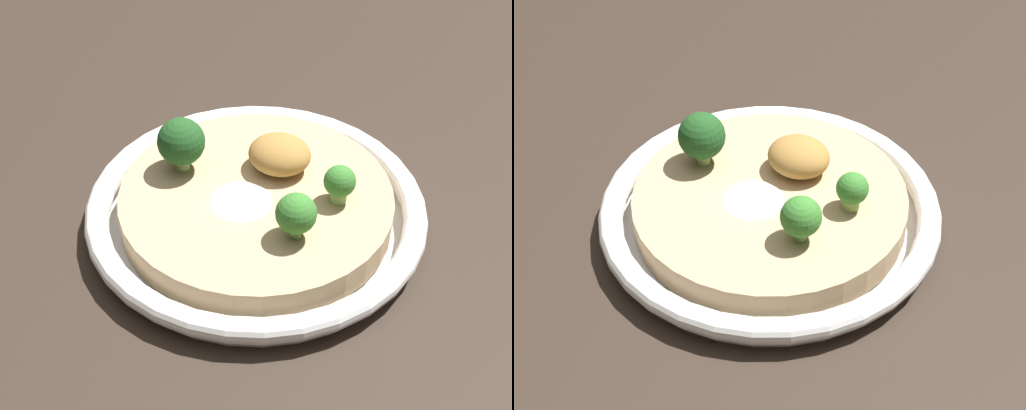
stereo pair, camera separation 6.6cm
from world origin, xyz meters
The scene contains 7 objects.
ground_plane centered at (0.00, 0.00, 0.00)m, with size 6.00×6.00×0.00m, color #2D231C.
risotto_bowl centered at (0.00, 0.00, 0.02)m, with size 0.29×0.29×0.03m.
cheese_sprinkle centered at (0.01, 0.01, 0.04)m, with size 0.05×0.05×0.01m.
crispy_onion_garnish centered at (-0.01, -0.04, 0.05)m, with size 0.05×0.05×0.03m.
broccoli_left centered at (-0.07, -0.01, 0.05)m, with size 0.03×0.03×0.03m.
broccoli_front_right centered at (0.07, -0.01, 0.06)m, with size 0.04×0.04×0.05m.
broccoli_back_left centered at (-0.05, 0.04, 0.06)m, with size 0.03×0.03×0.04m.
Camera 1 is at (-0.17, 0.47, 0.46)m, focal length 55.00 mm.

